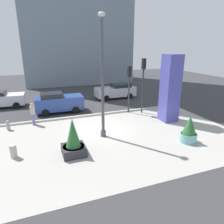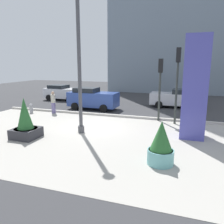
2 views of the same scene
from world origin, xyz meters
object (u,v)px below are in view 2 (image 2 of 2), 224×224
(traffic_light_corner, at_px, (160,79))
(lamp_post, at_px, (79,65))
(car_far_lane, at_px, (63,92))
(car_curb_west, at_px, (93,98))
(potted_plant_by_pillar, at_px, (161,145))
(pedestrian_by_curb, at_px, (53,101))
(traffic_light_far_side, at_px, (178,74))
(potted_plant_curbside, at_px, (25,122))
(car_intersection, at_px, (177,98))
(fire_hydrant, at_px, (31,108))
(art_pillar_blue, at_px, (195,88))

(traffic_light_corner, bearing_deg, lamp_post, -132.31)
(car_far_lane, height_order, car_curb_west, car_curb_west)
(car_curb_west, bearing_deg, potted_plant_by_pillar, -53.31)
(pedestrian_by_curb, bearing_deg, car_curb_west, 48.80)
(potted_plant_by_pillar, bearing_deg, traffic_light_far_side, 88.62)
(traffic_light_far_side, relative_size, car_far_lane, 1.17)
(potted_plant_curbside, height_order, traffic_light_far_side, traffic_light_far_side)
(potted_plant_curbside, bearing_deg, traffic_light_corner, 44.20)
(car_curb_west, bearing_deg, traffic_light_corner, -21.26)
(lamp_post, height_order, car_intersection, lamp_post)
(potted_plant_curbside, xyz_separation_m, fire_hydrant, (-3.78, 5.24, -0.50))
(potted_plant_curbside, bearing_deg, car_intersection, 58.27)
(potted_plant_curbside, xyz_separation_m, pedestrian_by_curb, (-2.04, 5.73, 0.11))
(potted_plant_by_pillar, xyz_separation_m, pedestrian_by_curb, (-9.16, 6.70, 0.18))
(car_intersection, bearing_deg, pedestrian_by_curb, -147.78)
(fire_hydrant, height_order, car_far_lane, car_far_lane)
(lamp_post, xyz_separation_m, art_pillar_blue, (5.96, 1.13, -1.14))
(traffic_light_far_side, relative_size, car_intersection, 1.05)
(potted_plant_by_pillar, bearing_deg, car_far_lane, 132.95)
(fire_hydrant, xyz_separation_m, traffic_light_corner, (9.95, 0.75, 2.47))
(lamp_post, xyz_separation_m, car_curb_west, (-2.12, 6.52, -2.84))
(art_pillar_blue, relative_size, car_intersection, 1.15)
(traffic_light_far_side, distance_m, car_far_lane, 13.88)
(lamp_post, xyz_separation_m, fire_hydrant, (-6.12, 3.45, -3.41))
(traffic_light_corner, height_order, car_intersection, traffic_light_corner)
(lamp_post, relative_size, car_far_lane, 1.87)
(lamp_post, distance_m, potted_plant_curbside, 4.14)
(traffic_light_corner, height_order, car_curb_west, traffic_light_corner)
(car_intersection, height_order, pedestrian_by_curb, pedestrian_by_curb)
(potted_plant_by_pillar, relative_size, fire_hydrant, 2.32)
(lamp_post, relative_size, traffic_light_far_side, 1.60)
(art_pillar_blue, xyz_separation_m, car_curb_west, (-8.08, 5.38, -1.70))
(traffic_light_far_side, relative_size, traffic_light_corner, 1.15)
(potted_plant_curbside, distance_m, traffic_light_corner, 8.82)
(traffic_light_far_side, bearing_deg, potted_plant_curbside, -142.88)
(traffic_light_far_side, xyz_separation_m, car_far_lane, (-12.10, 6.36, -2.41))
(pedestrian_by_curb, bearing_deg, art_pillar_blue, -15.23)
(car_intersection, bearing_deg, car_curb_west, -155.15)
(potted_plant_by_pillar, bearing_deg, potted_plant_curbside, 172.29)
(car_far_lane, xyz_separation_m, car_curb_west, (5.04, -3.56, 0.11))
(traffic_light_corner, xyz_separation_m, car_intersection, (0.95, 5.51, -2.00))
(potted_plant_by_pillar, relative_size, traffic_light_far_side, 0.36)
(fire_hydrant, bearing_deg, art_pillar_blue, -10.86)
(potted_plant_by_pillar, height_order, car_curb_west, car_curb_west)
(car_far_lane, distance_m, pedestrian_by_curb, 6.73)
(potted_plant_by_pillar, relative_size, car_curb_west, 0.41)
(car_far_lane, xyz_separation_m, car_intersection, (11.93, -0.36, 0.01))
(art_pillar_blue, bearing_deg, car_far_lane, 145.72)
(traffic_light_corner, xyz_separation_m, pedestrian_by_curb, (-8.20, -0.26, -1.87))
(potted_plant_by_pillar, xyz_separation_m, car_intersection, (-0.01, 12.46, 0.05))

